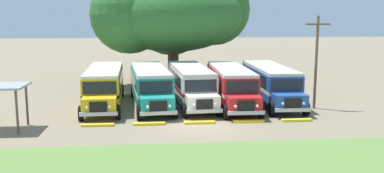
{
  "coord_description": "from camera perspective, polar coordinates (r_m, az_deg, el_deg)",
  "views": [
    {
      "loc": [
        -3.06,
        -25.44,
        6.72
      ],
      "look_at": [
        0.0,
        5.27,
        1.6
      ],
      "focal_mm": 39.61,
      "sensor_mm": 36.0,
      "label": 1
    }
  ],
  "objects": [
    {
      "name": "curb_wheelstop_4",
      "position": [
        28.35,
        13.91,
        -4.42
      ],
      "size": [
        2.0,
        0.36,
        0.15
      ],
      "primitive_type": "cube",
      "color": "yellow",
      "rests_on": "ground_plane"
    },
    {
      "name": "parked_bus_slot_0",
      "position": [
        32.95,
        -11.71,
        0.25
      ],
      "size": [
        2.99,
        10.88,
        2.82
      ],
      "rotation": [
        0.0,
        0.0,
        -1.54
      ],
      "color": "yellow",
      "rests_on": "ground_plane"
    },
    {
      "name": "ground_plane",
      "position": [
        26.49,
        1.13,
        -5.28
      ],
      "size": [
        220.0,
        220.0,
        0.0
      ],
      "primitive_type": "plane",
      "color": "#84755B"
    },
    {
      "name": "broad_shade_tree",
      "position": [
        43.69,
        -2.65,
        9.63
      ],
      "size": [
        16.08,
        14.79,
        11.08
      ],
      "color": "brown",
      "rests_on": "ground_plane"
    },
    {
      "name": "parked_bus_slot_2",
      "position": [
        33.03,
        -0.16,
        0.47
      ],
      "size": [
        3.23,
        10.92,
        2.82
      ],
      "rotation": [
        0.0,
        0.0,
        -1.51
      ],
      "color": "silver",
      "rests_on": "ground_plane"
    },
    {
      "name": "foreground_grass_strip",
      "position": [
        18.79,
        4.14,
        -11.55
      ],
      "size": [
        80.0,
        9.15,
        0.01
      ],
      "primitive_type": "cube",
      "color": "olive",
      "rests_on": "ground_plane"
    },
    {
      "name": "parked_bus_slot_3",
      "position": [
        32.76,
        5.25,
        0.36
      ],
      "size": [
        2.82,
        10.86,
        2.82
      ],
      "rotation": [
        0.0,
        0.0,
        -1.59
      ],
      "color": "red",
      "rests_on": "ground_plane"
    },
    {
      "name": "parked_bus_slot_1",
      "position": [
        32.6,
        -5.64,
        0.31
      ],
      "size": [
        3.5,
        10.96,
        2.82
      ],
      "rotation": [
        0.0,
        0.0,
        -1.48
      ],
      "color": "teal",
      "rests_on": "ground_plane"
    },
    {
      "name": "utility_pole",
      "position": [
        32.05,
        16.39,
        3.5
      ],
      "size": [
        1.8,
        0.2,
        6.77
      ],
      "color": "brown",
      "rests_on": "ground_plane"
    },
    {
      "name": "curb_wheelstop_0",
      "position": [
        26.94,
        -12.58,
        -5.09
      ],
      "size": [
        2.0,
        0.36,
        0.15
      ],
      "primitive_type": "cube",
      "color": "yellow",
      "rests_on": "ground_plane"
    },
    {
      "name": "curb_wheelstop_3",
      "position": [
        27.46,
        7.63,
        -4.67
      ],
      "size": [
        2.0,
        0.36,
        0.15
      ],
      "primitive_type": "cube",
      "color": "yellow",
      "rests_on": "ground_plane"
    },
    {
      "name": "curb_wheelstop_1",
      "position": [
        26.74,
        -5.78,
        -5.02
      ],
      "size": [
        2.0,
        0.36,
        0.15
      ],
      "primitive_type": "cube",
      "color": "yellow",
      "rests_on": "ground_plane"
    },
    {
      "name": "curb_wheelstop_2",
      "position": [
        26.92,
        1.02,
        -4.87
      ],
      "size": [
        2.0,
        0.36,
        0.15
      ],
      "primitive_type": "cube",
      "color": "yellow",
      "rests_on": "ground_plane"
    },
    {
      "name": "parked_bus_slot_4",
      "position": [
        34.04,
        10.5,
        0.58
      ],
      "size": [
        2.83,
        10.86,
        2.82
      ],
      "rotation": [
        0.0,
        0.0,
        -1.59
      ],
      "color": "#23519E",
      "rests_on": "ground_plane"
    }
  ]
}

